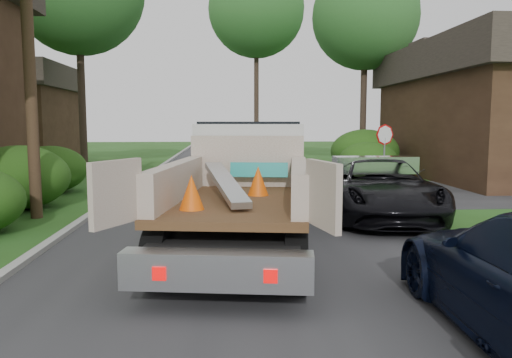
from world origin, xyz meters
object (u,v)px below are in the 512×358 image
object	(u,v)px
house_left_far	(2,114)
black_pickup	(379,188)
utility_pole	(28,18)
tree_right_far	(365,17)
stop_sign	(385,144)
flatbed_truck	(246,177)
tree_center_far	(256,10)

from	to	relation	value
house_left_far	black_pickup	world-z (taller)	house_left_far
utility_pole	tree_right_far	world-z (taller)	tree_right_far
utility_pole	black_pickup	distance (m)	10.10
house_left_far	black_pickup	size ratio (longest dim) A/B	1.33
house_left_far	black_pickup	xyz separation A→B (m)	(17.10, -17.50, -2.26)
tree_right_far	black_pickup	xyz separation A→B (m)	(-3.90, -15.50, -7.69)
stop_sign	flatbed_truck	size ratio (longest dim) A/B	0.35
flatbed_truck	house_left_far	bearing A→B (deg)	131.97
tree_center_far	tree_right_far	bearing A→B (deg)	-61.19
tree_right_far	stop_sign	bearing A→B (deg)	-101.81
stop_sign	tree_right_far	bearing A→B (deg)	78.19
tree_right_far	flatbed_truck	xyz separation A→B (m)	(-7.54, -17.96, -7.10)
utility_pole	black_pickup	world-z (taller)	utility_pole
flatbed_truck	black_pickup	world-z (taller)	flatbed_truck
stop_sign	flatbed_truck	bearing A→B (deg)	-126.98
tree_center_far	flatbed_truck	size ratio (longest dim) A/B	2.08
stop_sign	tree_center_far	world-z (taller)	tree_center_far
flatbed_truck	tree_right_far	bearing A→B (deg)	75.20
house_left_far	tree_center_far	xyz separation A→B (m)	(15.50, 8.00, 7.93)
utility_pole	flatbed_truck	world-z (taller)	utility_pole
house_left_far	tree_right_far	size ratio (longest dim) A/B	0.66
tree_right_far	tree_center_far	size ratio (longest dim) A/B	0.79
stop_sign	black_pickup	size ratio (longest dim) A/B	0.44
tree_center_far	black_pickup	xyz separation A→B (m)	(1.60, -25.50, -10.19)
stop_sign	utility_pole	world-z (taller)	utility_pole
tree_right_far	tree_center_far	distance (m)	11.68
house_left_far	flatbed_truck	world-z (taller)	house_left_far
stop_sign	house_left_far	xyz separation A→B (m)	(-18.70, 13.00, 1.27)
tree_right_far	black_pickup	world-z (taller)	tree_right_far
tree_right_far	house_left_far	bearing A→B (deg)	174.56
tree_right_far	black_pickup	distance (m)	17.74
tree_center_far	black_pickup	distance (m)	27.51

